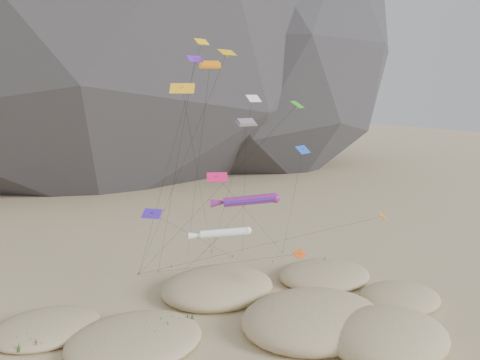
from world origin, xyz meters
name	(u,v)px	position (x,y,z in m)	size (l,w,h in m)	color
ground	(290,347)	(0.00, 0.00, 0.00)	(500.00, 500.00, 0.00)	#CCB789
dunes	(257,329)	(-1.73, 3.28, 0.73)	(47.48, 33.41, 4.04)	#CCB789
dune_grass	(266,324)	(-0.55, 3.51, 0.85)	(41.74, 27.13, 1.53)	black
kite_stakes	(211,263)	(2.15, 23.78, 0.15)	(21.71, 7.61, 0.30)	#3F2D1E
rainbow_tube_kite	(247,200)	(1.49, 11.57, 11.70)	(7.31, 16.12, 12.59)	red
white_tube_kite	(221,233)	(-3.18, 8.34, 9.39)	(6.12, 15.09, 10.04)	white
orange_parafoil	(210,68)	(-1.06, 15.86, 26.40)	(2.81, 13.62, 27.24)	orange
multi_parafoil	(246,124)	(2.35, 13.40, 20.11)	(7.33, 13.30, 20.82)	#E24417
delta_kites	(243,142)	(1.35, 12.20, 18.29)	(29.41, 21.88, 29.31)	#5F21C2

